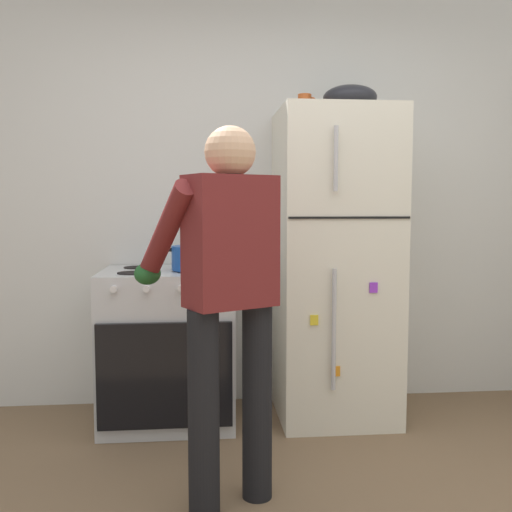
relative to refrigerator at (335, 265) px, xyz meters
name	(u,v)px	position (x,y,z in m)	size (l,w,h in m)	color
kitchen_wall_back	(256,194)	(-0.44, 0.38, 0.43)	(6.00, 0.10, 2.70)	silver
refrigerator	(335,265)	(0.00, 0.00, 0.00)	(0.68, 0.72, 1.84)	silver
stove_range	(168,346)	(-1.00, -0.01, -0.47)	(0.76, 0.67, 0.91)	silver
person_cook	(226,282)	(-0.69, -0.99, 0.04)	(0.66, 0.72, 1.60)	black
red_pot	(194,258)	(-0.84, -0.05, 0.06)	(0.36, 0.26, 0.14)	#19479E
coffee_mug	(305,102)	(-0.18, 0.05, 0.97)	(0.11, 0.08, 0.10)	#B24C1E
mixing_bowl	(350,98)	(0.08, 0.00, 0.99)	(0.31, 0.31, 0.14)	black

